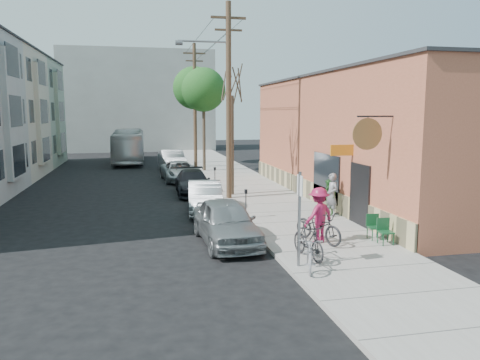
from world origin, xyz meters
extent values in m
plane|color=black|center=(0.00, 0.00, 0.00)|extent=(120.00, 120.00, 0.00)
cube|color=gray|center=(4.25, 11.00, 0.07)|extent=(4.50, 58.00, 0.15)
cube|color=#AC5A3F|center=(9.00, 5.00, 3.25)|extent=(5.00, 20.00, 6.50)
cube|color=#2B2B2D|center=(9.00, 5.00, 6.55)|extent=(5.20, 20.20, 0.12)
cube|color=tan|center=(6.48, 5.00, 0.55)|extent=(0.10, 20.00, 1.10)
cube|color=black|center=(6.47, -1.00, 1.30)|extent=(0.10, 1.60, 2.60)
cube|color=black|center=(6.47, 2.50, 1.60)|extent=(0.08, 3.00, 2.20)
cylinder|color=brown|center=(5.55, -3.20, 3.90)|extent=(1.10, 0.06, 1.10)
cube|color=orange|center=(6.00, -0.20, 3.10)|extent=(1.00, 0.08, 0.45)
cube|color=#9FA09B|center=(-9.25, 10.00, 4.50)|extent=(1.10, 3.20, 7.00)
cube|color=#BFB49B|center=(-9.25, 18.00, 4.50)|extent=(1.10, 3.20, 7.00)
cube|color=gray|center=(-12.00, 26.00, 4.50)|extent=(6.00, 8.00, 9.00)
cube|color=gray|center=(-9.25, 26.00, 4.50)|extent=(1.10, 3.20, 7.00)
cube|color=#9FA09B|center=(-2.00, 42.00, 6.00)|extent=(18.00, 8.00, 12.00)
cube|color=slate|center=(2.35, -5.41, 1.55)|extent=(0.07, 0.07, 2.80)
cube|color=silver|center=(2.35, -5.41, 2.55)|extent=(0.02, 0.45, 0.60)
cylinder|color=slate|center=(2.25, 1.07, 0.70)|extent=(0.06, 0.06, 1.10)
cylinder|color=black|center=(2.25, 1.07, 1.30)|extent=(0.14, 0.14, 0.18)
cylinder|color=slate|center=(2.25, 9.35, 0.70)|extent=(0.06, 0.06, 1.10)
cylinder|color=black|center=(2.25, 9.35, 1.30)|extent=(0.14, 0.14, 0.18)
cylinder|color=#503A28|center=(2.45, 5.94, 5.15)|extent=(0.28, 0.28, 10.00)
cube|color=#503A28|center=(2.45, 5.94, 9.35)|extent=(1.80, 0.12, 0.12)
cube|color=#503A28|center=(2.45, 5.94, 8.75)|extent=(1.40, 0.10, 0.10)
cylinder|color=slate|center=(-0.05, 5.94, 8.05)|extent=(0.35, 0.24, 0.24)
cylinder|color=#503A28|center=(2.45, 20.61, 5.15)|extent=(0.28, 0.28, 10.00)
cube|color=#503A28|center=(2.45, 20.61, 9.35)|extent=(1.80, 0.12, 0.12)
cube|color=#503A28|center=(2.45, 20.61, 8.75)|extent=(1.40, 0.10, 0.10)
cylinder|color=#44392C|center=(2.80, 6.92, 2.84)|extent=(0.24, 0.24, 5.38)
cylinder|color=#44392C|center=(2.80, 17.95, 3.07)|extent=(0.24, 0.24, 5.83)
sphere|color=#235D20|center=(2.80, 17.95, 6.35)|extent=(3.35, 3.35, 3.35)
cylinder|color=#44392C|center=(2.80, 23.91, 3.26)|extent=(0.24, 0.24, 6.23)
sphere|color=#235D20|center=(2.80, 23.91, 6.77)|extent=(3.76, 3.76, 3.76)
imported|color=gray|center=(5.98, 0.66, 1.09)|extent=(0.61, 0.78, 1.88)
imported|color=#286327|center=(5.91, 0.80, 0.94)|extent=(0.73, 0.87, 1.59)
imported|color=maroon|center=(3.88, -3.12, 1.11)|extent=(1.43, 1.17, 1.93)
imported|color=black|center=(3.88, -3.12, 0.71)|extent=(1.54, 2.26, 1.12)
imported|color=black|center=(2.88, -4.79, 0.71)|extent=(0.80, 1.92, 1.12)
imported|color=gray|center=(2.61, -5.69, 0.64)|extent=(1.24, 1.98, 0.98)
imported|color=gray|center=(0.80, -2.08, 0.79)|extent=(2.10, 4.70, 1.57)
imported|color=#ACB0B4|center=(0.80, 3.29, 0.71)|extent=(1.94, 4.47, 1.43)
imported|color=black|center=(0.80, 8.30, 0.68)|extent=(2.03, 4.73, 1.36)
imported|color=#9DA2A4|center=(0.51, 13.69, 0.67)|extent=(2.48, 4.91, 1.33)
imported|color=gray|center=(0.44, 19.67, 0.81)|extent=(2.13, 5.05, 1.62)
imported|color=silver|center=(-3.05, 26.80, 1.55)|extent=(2.77, 11.15, 3.10)
camera|label=1|loc=(-2.15, -18.03, 4.64)|focal=35.00mm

